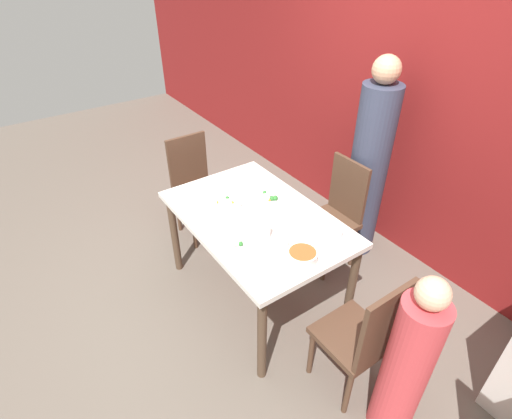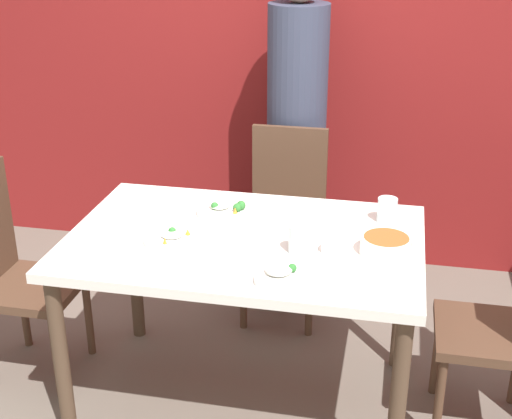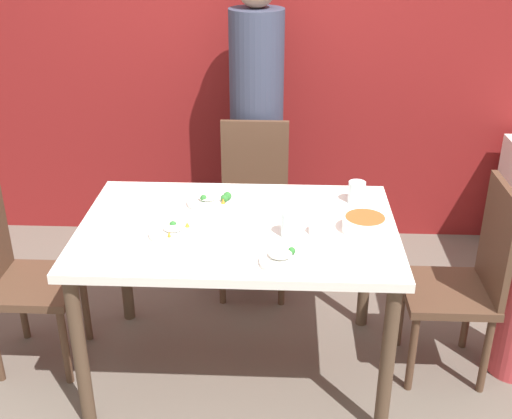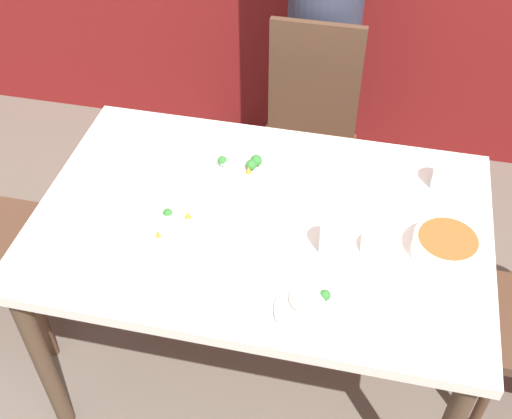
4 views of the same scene
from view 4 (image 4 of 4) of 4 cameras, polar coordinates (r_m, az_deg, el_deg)
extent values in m
plane|color=#60564C|center=(2.56, 0.36, -13.19)|extent=(10.00, 10.00, 0.00)
cube|color=silver|center=(1.97, 0.45, -1.16)|extent=(1.38, 0.90, 0.04)
cylinder|color=#4C3828|center=(2.23, -18.37, -12.75)|extent=(0.06, 0.06, 0.74)
cylinder|color=#4C3828|center=(2.66, -11.18, 0.89)|extent=(0.06, 0.06, 0.74)
cylinder|color=#4C3828|center=(2.52, 16.50, -3.36)|extent=(0.06, 0.06, 0.74)
cube|color=#4C3323|center=(2.71, 4.27, 4.39)|extent=(0.40, 0.40, 0.04)
cube|color=#4C3323|center=(2.70, 5.23, 11.38)|extent=(0.38, 0.03, 0.51)
cylinder|color=#4C3323|center=(2.76, 0.10, -0.83)|extent=(0.04, 0.04, 0.41)
cylinder|color=#4C3323|center=(2.73, 6.87, -1.88)|extent=(0.04, 0.04, 0.41)
cylinder|color=#4C3323|center=(3.00, 1.45, 3.52)|extent=(0.04, 0.04, 0.41)
cylinder|color=#4C3323|center=(2.97, 7.70, 2.60)|extent=(0.04, 0.04, 0.41)
cylinder|color=#4C3323|center=(2.56, 19.39, -9.26)|extent=(0.04, 0.04, 0.41)
cylinder|color=#4C3323|center=(2.37, 19.64, -15.57)|extent=(0.04, 0.04, 0.41)
cube|color=#4C3323|center=(2.54, -21.21, -2.66)|extent=(0.40, 0.40, 0.04)
cylinder|color=#4C3323|center=(2.54, -18.40, -9.40)|extent=(0.04, 0.04, 0.41)
cylinder|color=#4C3323|center=(2.71, -15.43, -4.02)|extent=(0.04, 0.04, 0.41)
cylinder|color=#4C3323|center=(2.86, -21.40, -2.82)|extent=(0.04, 0.04, 0.41)
cylinder|color=#33384C|center=(2.85, 5.97, 14.63)|extent=(0.31, 0.31, 1.53)
cylinder|color=white|center=(1.90, 16.52, -3.16)|extent=(0.19, 0.19, 0.07)
cylinder|color=#BC5123|center=(1.88, 16.70, -2.54)|extent=(0.17, 0.17, 0.01)
cylinder|color=white|center=(1.93, -7.42, -1.45)|extent=(0.24, 0.24, 0.02)
ellipsoid|color=white|center=(1.93, -7.85, -0.77)|extent=(0.09, 0.09, 0.02)
sphere|color=#2D702D|center=(1.94, -7.85, -0.35)|extent=(0.03, 0.03, 0.03)
cone|color=orange|center=(1.88, -8.70, -2.08)|extent=(0.02, 0.02, 0.03)
cone|color=orange|center=(1.93, -6.08, -0.45)|extent=(0.02, 0.02, 0.02)
cylinder|color=white|center=(1.72, 5.25, -9.02)|extent=(0.21, 0.21, 0.02)
ellipsoid|color=white|center=(1.71, 4.55, -7.86)|extent=(0.09, 0.09, 0.03)
sphere|color=#2D702D|center=(1.72, 6.15, -7.58)|extent=(0.03, 0.03, 0.03)
sphere|color=#2D702D|center=(1.72, 3.68, -7.63)|extent=(0.02, 0.02, 0.02)
cone|color=orange|center=(1.73, 4.40, -7.39)|extent=(0.01, 0.01, 0.02)
cylinder|color=white|center=(2.12, -1.79, 3.85)|extent=(0.24, 0.24, 0.02)
ellipsoid|color=white|center=(2.12, -2.43, 4.59)|extent=(0.09, 0.09, 0.02)
sphere|color=#2D702D|center=(2.09, 0.02, 4.38)|extent=(0.04, 0.04, 0.04)
cone|color=orange|center=(2.07, -0.67, 3.56)|extent=(0.02, 0.02, 0.03)
sphere|color=#2D702D|center=(2.10, -3.01, 4.36)|extent=(0.03, 0.03, 0.03)
sphere|color=#2D702D|center=(2.08, -0.44, 4.00)|extent=(0.04, 0.04, 0.04)
cylinder|color=white|center=(1.88, 10.83, -3.19)|extent=(0.10, 0.10, 0.04)
cylinder|color=white|center=(1.87, 10.89, -2.89)|extent=(0.09, 0.09, 0.01)
cylinder|color=silver|center=(1.83, 6.87, -2.56)|extent=(0.08, 0.08, 0.11)
cylinder|color=silver|center=(2.10, 16.48, 2.93)|extent=(0.08, 0.08, 0.10)
cube|color=silver|center=(2.12, 4.95, 3.63)|extent=(0.18, 0.02, 0.01)
cube|color=silver|center=(1.94, -15.48, -3.02)|extent=(0.17, 0.10, 0.01)
camera|label=1|loc=(1.64, 104.94, -0.26)|focal=28.00mm
camera|label=2|loc=(1.15, 177.56, -53.06)|focal=50.00mm
camera|label=3|loc=(1.14, -154.93, -46.94)|focal=45.00mm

